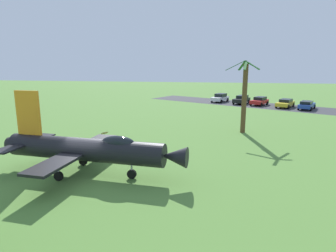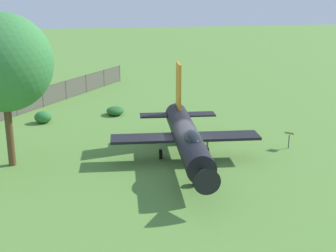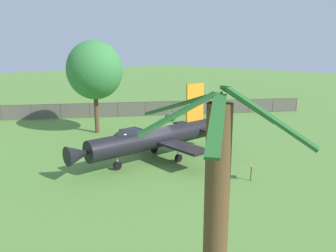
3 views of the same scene
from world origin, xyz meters
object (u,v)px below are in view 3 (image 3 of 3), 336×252
object	(u,v)px
shade_tree	(94,70)
shrub_near_fence	(218,124)
shrub_by_tree	(171,117)
display_jet	(151,138)
info_plaque	(251,168)

from	to	relation	value
shade_tree	shrub_near_fence	xyz separation A→B (m)	(10.42, -6.91, -5.75)
shade_tree	shrub_by_tree	world-z (taller)	shade_tree
display_jet	shrub_near_fence	size ratio (longest dim) A/B	7.74
shrub_by_tree	info_plaque	xyz separation A→B (m)	(-9.20, -16.21, 0.39)
shrub_near_fence	info_plaque	size ratio (longest dim) A/B	1.44
display_jet	shrub_by_tree	world-z (taller)	display_jet
shrub_near_fence	info_plaque	world-z (taller)	info_plaque
display_jet	shrub_by_tree	bearing A→B (deg)	-136.20
display_jet	shrub_near_fence	distance (m)	12.97
display_jet	shrub_by_tree	distance (m)	14.31
display_jet	info_plaque	world-z (taller)	display_jet
display_jet	info_plaque	distance (m)	7.55
shrub_near_fence	info_plaque	bearing A→B (deg)	-135.17
shrub_by_tree	display_jet	bearing A→B (deg)	-141.09
display_jet	shade_tree	xyz separation A→B (m)	(2.06, 10.18, 4.34)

